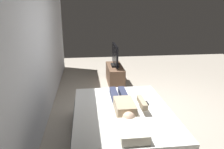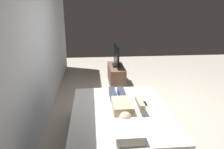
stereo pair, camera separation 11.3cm
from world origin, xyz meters
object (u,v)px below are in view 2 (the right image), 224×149
object	(u,v)px
bed	(120,126)
tv_stand	(116,75)
remote	(145,103)
tv	(116,56)
pillow	(128,131)
person	(122,104)

from	to	relation	value
bed	tv_stand	size ratio (longest dim) A/B	1.86
remote	tv	world-z (taller)	tv
pillow	tv_stand	distance (m)	3.43
tv_stand	tv	world-z (taller)	tv
person	pillow	bearing A→B (deg)	177.90
pillow	person	bearing A→B (deg)	-2.10
person	tv	world-z (taller)	tv
bed	tv	world-z (taller)	tv
pillow	tv_stand	world-z (taller)	pillow
pillow	tv_stand	xyz separation A→B (m)	(3.40, -0.25, -0.35)
bed	tv_stand	world-z (taller)	bed
person	tv	distance (m)	2.69
bed	tv	size ratio (longest dim) A/B	2.32
remote	bed	bearing A→B (deg)	112.64
person	remote	bearing A→B (deg)	-69.53
tv	tv_stand	bearing A→B (deg)	0.00
remote	tv_stand	size ratio (longest dim) A/B	0.14
person	remote	xyz separation A→B (m)	(0.15, -0.40, -0.07)
person	tv	size ratio (longest dim) A/B	1.43
bed	remote	bearing A→B (deg)	-67.36
bed	pillow	world-z (taller)	pillow
bed	person	distance (m)	0.36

